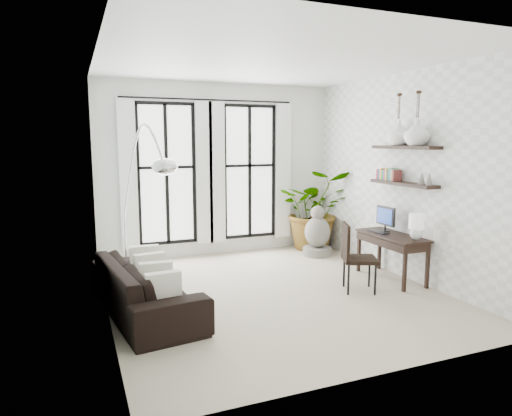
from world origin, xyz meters
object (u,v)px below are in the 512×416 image
sofa (145,287)px  arc_lamp (142,164)px  buddha (317,235)px  plant (315,209)px  desk (394,237)px  desk_chair (354,253)px

sofa → arc_lamp: arc_lamp is taller
sofa → buddha: bearing=-71.0°
plant → sofa: bearing=-148.6°
plant → buddha: bearing=-114.7°
desk → arc_lamp: (-3.65, 0.72, 1.15)m
sofa → buddha: buddha is taller
arc_lamp → desk: bearing=-11.2°
plant → desk_chair: 2.65m
sofa → arc_lamp: bearing=-16.9°
sofa → buddha: 3.85m
desk_chair → arc_lamp: 3.20m
sofa → desk_chair: size_ratio=2.30×
desk → desk_chair: desk is taller
arc_lamp → desk_chair: bearing=-17.8°
desk_chair → desk: bearing=35.1°
sofa → desk: desk is taller
sofa → desk_chair: 2.92m
arc_lamp → buddha: arc_lamp is taller
arc_lamp → buddha: bearing=18.2°
arc_lamp → plant: bearing=24.4°
sofa → desk: (3.75, -0.10, 0.35)m
sofa → desk: size_ratio=1.86×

